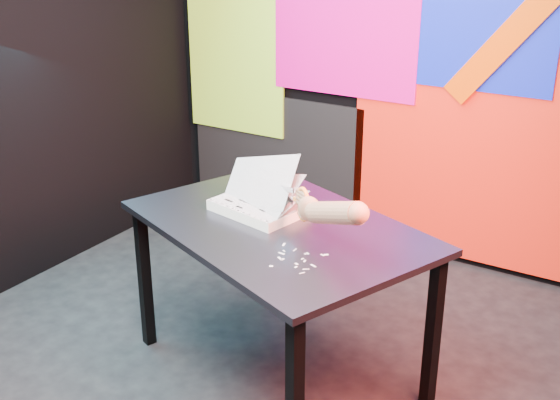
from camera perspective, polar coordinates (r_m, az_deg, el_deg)
The scene contains 7 objects.
room at distance 2.94m, azimuth -3.39°, elevation 9.94°, with size 3.01×3.01×2.71m.
backdrop at distance 4.25m, azimuth 8.90°, elevation 8.03°, with size 2.88×0.05×2.08m.
work_table at distance 3.02m, azimuth -0.12°, elevation -3.37°, with size 1.50×1.25×0.75m.
printout_stack at distance 3.10m, azimuth -1.70°, elevation -0.46°, with size 0.43×0.35×0.29m.
scissors at distance 2.87m, azimuth 1.71°, elevation -0.23°, with size 0.23×0.15×0.15m.
hand_forearm at distance 2.65m, azimuth 4.17°, elevation -0.96°, with size 0.43×0.29×0.21m.
paper_clippings at distance 2.69m, azimuth 1.35°, elevation -4.74°, with size 0.21×0.21×0.00m.
Camera 1 is at (1.66, -2.35, 1.96)m, focal length 45.00 mm.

